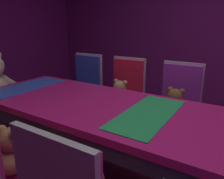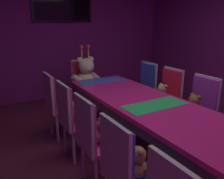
% 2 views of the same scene
% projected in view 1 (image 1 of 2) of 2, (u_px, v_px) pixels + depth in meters
% --- Properties ---
extents(wall_right, '(0.12, 6.40, 2.80)m').
position_uv_depth(wall_right, '(216.00, 21.00, 3.48)').
color(wall_right, '#721E72').
rests_on(wall_right, ground_plane).
extents(banquet_table, '(0.90, 3.13, 0.75)m').
position_uv_depth(banquet_table, '(148.00, 125.00, 1.59)').
color(banquet_table, '#C61E72').
rests_on(banquet_table, ground_plane).
extents(teddy_left_3, '(0.25, 0.33, 0.31)m').
position_uv_depth(teddy_left_3, '(14.00, 153.00, 1.36)').
color(teddy_left_3, '#9E7247').
rests_on(teddy_left_3, chair_left_3).
extents(chair_right_2, '(0.42, 0.41, 0.98)m').
position_uv_depth(chair_right_2, '(179.00, 101.00, 2.26)').
color(chair_right_2, purple).
rests_on(chair_right_2, ground_plane).
extents(teddy_right_2, '(0.25, 0.33, 0.31)m').
position_uv_depth(teddy_right_2, '(174.00, 106.00, 2.15)').
color(teddy_right_2, brown).
rests_on(teddy_right_2, chair_right_2).
extents(chair_right_3, '(0.42, 0.41, 0.98)m').
position_uv_depth(chair_right_3, '(126.00, 91.00, 2.59)').
color(chair_right_3, red).
rests_on(chair_right_3, ground_plane).
extents(teddy_right_3, '(0.25, 0.32, 0.30)m').
position_uv_depth(teddy_right_3, '(119.00, 95.00, 2.47)').
color(teddy_right_3, tan).
rests_on(teddy_right_3, chair_right_3).
extents(chair_right_4, '(0.42, 0.41, 0.98)m').
position_uv_depth(chair_right_4, '(86.00, 84.00, 2.91)').
color(chair_right_4, '#2D47B2').
rests_on(chair_right_4, ground_plane).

